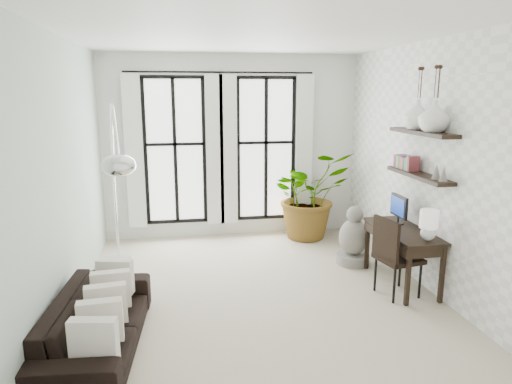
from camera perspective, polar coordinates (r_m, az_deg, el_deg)
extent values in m
plane|color=beige|center=(6.14, -0.01, -12.15)|extent=(5.00, 5.00, 0.00)
plane|color=white|center=(5.63, -0.01, 19.01)|extent=(5.00, 5.00, 0.00)
plane|color=#B4C9B9|center=(5.74, -22.75, 1.90)|extent=(0.00, 5.00, 5.00)
plane|color=white|center=(6.44, 20.18, 3.13)|extent=(0.00, 5.00, 5.00)
plane|color=white|center=(8.12, -2.99, 5.62)|extent=(4.50, 0.00, 4.50)
cube|color=white|center=(8.04, -10.08, 5.03)|extent=(1.00, 0.02, 2.50)
cube|color=white|center=(7.98, -14.99, 4.74)|extent=(0.30, 0.04, 2.60)
cube|color=white|center=(7.97, -5.17, 5.10)|extent=(0.30, 0.04, 2.60)
cube|color=white|center=(8.19, 1.23, 5.34)|extent=(1.00, 0.02, 2.50)
cube|color=white|center=(7.99, -3.45, 5.15)|extent=(0.30, 0.04, 2.60)
cube|color=white|center=(8.25, 6.03, 5.33)|extent=(0.30, 0.04, 2.60)
cylinder|color=black|center=(7.93, -4.47, 14.71)|extent=(3.20, 0.03, 0.03)
cube|color=black|center=(6.25, 19.67, 1.99)|extent=(0.25, 1.30, 0.05)
cube|color=black|center=(6.19, 20.04, 7.00)|extent=(0.25, 1.30, 0.05)
cube|color=#D2344D|center=(6.71, 17.47, 3.80)|extent=(0.16, 0.04, 0.18)
cube|color=blue|center=(6.67, 17.65, 3.74)|extent=(0.16, 0.04, 0.18)
cube|color=gold|center=(6.64, 17.82, 3.68)|extent=(0.16, 0.04, 0.18)
cube|color=green|center=(6.60, 18.00, 3.62)|extent=(0.16, 0.04, 0.18)
cube|color=#A447A7|center=(6.56, 18.18, 3.56)|extent=(0.16, 0.04, 0.18)
cube|color=orange|center=(6.52, 18.36, 3.50)|extent=(0.16, 0.04, 0.18)
cube|color=#464646|center=(6.48, 18.55, 3.43)|extent=(0.16, 0.04, 0.18)
cube|color=teal|center=(6.44, 18.73, 3.37)|extent=(0.16, 0.04, 0.18)
cube|color=gray|center=(6.40, 18.92, 3.31)|extent=(0.16, 0.04, 0.18)
cube|color=brown|center=(6.36, 19.12, 3.24)|extent=(0.16, 0.04, 0.18)
cone|color=gray|center=(5.90, 21.63, 2.38)|extent=(0.10, 0.10, 0.18)
cone|color=gray|center=(5.77, 22.39, 2.12)|extent=(0.10, 0.10, 0.18)
imported|color=black|center=(4.97, -19.24, -15.30)|extent=(0.93, 2.07, 0.59)
cube|color=silver|center=(4.25, -19.62, -17.17)|extent=(0.40, 0.12, 0.40)
cube|color=silver|center=(4.56, -18.87, -15.03)|extent=(0.40, 0.12, 0.40)
cube|color=silver|center=(4.87, -18.23, -13.16)|extent=(0.40, 0.12, 0.40)
cube|color=silver|center=(5.18, -17.67, -11.52)|extent=(0.40, 0.12, 0.40)
cube|color=silver|center=(5.50, -17.18, -10.06)|extent=(0.40, 0.12, 0.40)
imported|color=#2D7228|center=(8.12, 6.62, -0.33)|extent=(1.67, 1.54, 1.55)
cube|color=black|center=(6.34, 17.93, -4.63)|extent=(0.56, 1.32, 0.04)
cube|color=black|center=(6.36, 17.71, -5.43)|extent=(0.51, 1.26, 0.12)
cube|color=black|center=(5.86, 18.46, -10.06)|extent=(0.05, 0.05, 0.73)
cube|color=black|center=(6.08, 22.23, -9.54)|extent=(0.05, 0.05, 0.73)
cube|color=black|center=(6.89, 13.73, -6.41)|extent=(0.05, 0.05, 0.73)
cube|color=black|center=(7.07, 17.07, -6.11)|extent=(0.05, 0.05, 0.73)
cube|color=black|center=(6.51, 17.46, -1.70)|extent=(0.04, 0.42, 0.30)
cube|color=navy|center=(6.50, 17.26, -1.71)|extent=(0.00, 0.36, 0.24)
cube|color=black|center=(6.51, 16.13, -3.82)|extent=(0.15, 0.40, 0.02)
sphere|color=silver|center=(5.92, 20.68, -4.94)|extent=(0.18, 0.18, 0.18)
cylinder|color=white|center=(5.86, 20.82, -3.16)|extent=(0.22, 0.22, 0.22)
cube|color=black|center=(6.11, 17.39, -7.94)|extent=(0.57, 0.57, 0.05)
cube|color=black|center=(5.90, 15.90, -5.81)|extent=(0.14, 0.49, 0.54)
cylinder|color=black|center=(5.96, 16.38, -11.09)|extent=(0.03, 0.03, 0.45)
cylinder|color=black|center=(6.13, 19.71, -10.63)|extent=(0.03, 0.03, 0.45)
cylinder|color=black|center=(6.28, 14.82, -9.75)|extent=(0.03, 0.03, 0.45)
cylinder|color=black|center=(6.45, 18.02, -9.37)|extent=(0.03, 0.03, 0.45)
cylinder|color=silver|center=(7.37, -16.74, -7.99)|extent=(0.36, 0.36, 0.10)
cylinder|color=silver|center=(7.22, -16.99, -4.21)|extent=(0.04, 0.04, 1.01)
ellipsoid|color=silver|center=(4.49, -16.78, 3.20)|extent=(0.32, 0.32, 0.21)
cylinder|color=gray|center=(7.15, 12.00, -8.16)|extent=(0.50, 0.50, 0.15)
ellipsoid|color=gray|center=(7.04, 12.13, -5.51)|extent=(0.45, 0.45, 0.55)
sphere|color=gray|center=(6.94, 12.26, -2.78)|extent=(0.25, 0.25, 0.25)
imported|color=white|center=(5.96, 21.38, 8.81)|extent=(0.37, 0.37, 0.38)
imported|color=white|center=(6.30, 19.51, 9.10)|extent=(0.37, 0.37, 0.38)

